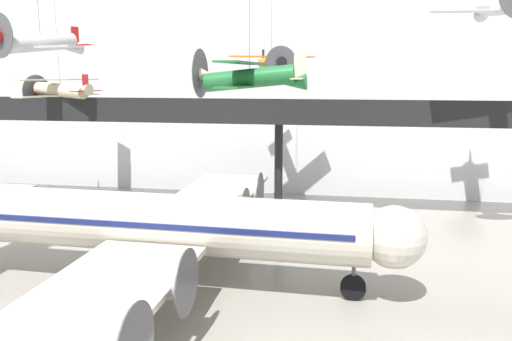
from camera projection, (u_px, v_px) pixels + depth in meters
The scene contains 8 objects.
hangar_back_wall at pixel (288, 51), 46.87m from camera, with size 140.00×3.00×26.92m.
mezzanine_walkway at pixel (278, 118), 40.36m from camera, with size 110.00×3.20×9.44m.
airliner_silver_main at pixel (151, 224), 26.92m from camera, with size 29.12×32.90×9.55m.
suspended_plane_green_biplane at pixel (249, 78), 28.07m from camera, with size 6.45×7.89×10.99m.
suspended_plane_cream_biplane at pixel (60, 90), 41.65m from camera, with size 6.83×8.03×12.51m.
suspended_plane_white_twin at pixel (502, 6), 32.26m from camera, with size 9.21×7.52×6.82m.
suspended_plane_orange_highwing at pixel (271, 62), 39.56m from camera, with size 6.69×5.84×10.06m.
suspended_plane_silver_racer at pixel (41, 43), 28.94m from camera, with size 6.68×5.77×8.89m.
Camera 1 is at (4.96, -14.36, 11.36)m, focal length 35.00 mm.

